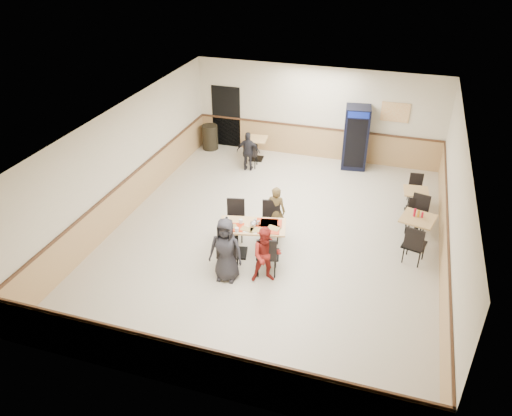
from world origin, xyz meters
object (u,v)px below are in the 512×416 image
(main_table, at_px, (253,235))
(lone_diner, at_px, (248,151))
(diner_man_opposite, at_px, (276,211))
(back_table, at_px, (256,145))
(diner_woman_right, at_px, (266,255))
(trash_bin, at_px, (210,137))
(diner_woman_left, at_px, (226,250))
(side_table_near, at_px, (416,227))
(side_table_far, at_px, (415,198))
(pepsi_cooler, at_px, (356,138))

(main_table, relative_size, lone_diner, 1.32)
(main_table, xyz_separation_m, diner_man_opposite, (0.28, 1.01, 0.12))
(lone_diner, height_order, back_table, lone_diner)
(diner_woman_right, xyz_separation_m, trash_bin, (-3.86, 6.32, -0.25))
(main_table, distance_m, diner_woman_left, 1.07)
(main_table, bearing_deg, back_table, 93.91)
(diner_woman_right, bearing_deg, back_table, 88.35)
(side_table_near, bearing_deg, trash_bin, 149.96)
(diner_man_opposite, distance_m, side_table_near, 3.39)
(side_table_far, height_order, pepsi_cooler, pepsi_cooler)
(diner_man_opposite, relative_size, side_table_far, 1.91)
(trash_bin, bearing_deg, diner_woman_left, -65.25)
(main_table, bearing_deg, side_table_far, 28.75)
(diner_man_opposite, xyz_separation_m, pepsi_cooler, (1.32, 4.53, 0.32))
(pepsi_cooler, xyz_separation_m, trash_bin, (-4.88, -0.04, -0.57))
(diner_woman_right, relative_size, diner_man_opposite, 1.00)
(diner_woman_right, xyz_separation_m, back_table, (-2.09, 5.97, -0.18))
(diner_woman_left, height_order, side_table_far, diner_woman_left)
(side_table_near, bearing_deg, lone_diner, 151.32)
(diner_woman_right, distance_m, diner_man_opposite, 1.86)
(lone_diner, height_order, trash_bin, lone_diner)
(side_table_far, bearing_deg, diner_woman_left, -132.85)
(main_table, height_order, trash_bin, trash_bin)
(diner_man_opposite, bearing_deg, lone_diner, -63.32)
(main_table, xyz_separation_m, pepsi_cooler, (1.60, 5.54, 0.45))
(side_table_far, height_order, back_table, back_table)
(diner_woman_right, bearing_deg, lone_diner, 91.18)
(diner_woman_left, relative_size, side_table_far, 2.16)
(main_table, xyz_separation_m, diner_woman_left, (-0.28, -1.01, 0.21))
(side_table_near, height_order, trash_bin, trash_bin)
(main_table, bearing_deg, diner_woman_left, -117.90)
(diner_woman_left, relative_size, pepsi_cooler, 0.76)
(diner_man_opposite, distance_m, lone_diner, 3.76)
(diner_man_opposite, distance_m, back_table, 4.51)
(pepsi_cooler, bearing_deg, diner_woman_left, -113.54)
(side_table_far, bearing_deg, lone_diner, 166.61)
(diner_woman_left, height_order, back_table, diner_woman_left)
(lone_diner, height_order, side_table_near, lone_diner)
(side_table_near, bearing_deg, diner_man_opposite, -171.65)
(main_table, height_order, diner_man_opposite, diner_man_opposite)
(main_table, relative_size, side_table_near, 1.82)
(side_table_near, relative_size, side_table_far, 1.30)
(trash_bin, bearing_deg, diner_man_opposite, -51.57)
(diner_woman_right, bearing_deg, side_table_far, 31.97)
(main_table, relative_size, side_table_far, 2.37)
(back_table, height_order, trash_bin, trash_bin)
(diner_woman_left, height_order, lone_diner, diner_woman_left)
(diner_woman_left, height_order, trash_bin, diner_woman_left)
(diner_man_opposite, bearing_deg, trash_bin, -53.41)
(side_table_far, bearing_deg, main_table, -138.74)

